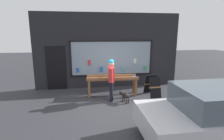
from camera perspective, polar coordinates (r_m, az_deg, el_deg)
ground_plane at (r=6.88m, az=1.40°, el=-11.16°), size 40.00×40.00×0.00m
shopfront_facade at (r=8.73m, az=-1.41°, el=6.08°), size 7.16×0.29×3.67m
display_table_main at (r=7.63m, az=0.11°, el=-3.29°), size 2.24×0.68×0.88m
person_browsing at (r=6.91m, az=-0.23°, el=-2.25°), size 0.26×0.67×1.71m
small_dog at (r=6.98m, az=4.20°, el=-8.20°), size 0.40×0.55×0.43m
sandwich_board_sign at (r=7.86m, az=13.08°, el=-4.97°), size 0.57×0.85×0.88m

